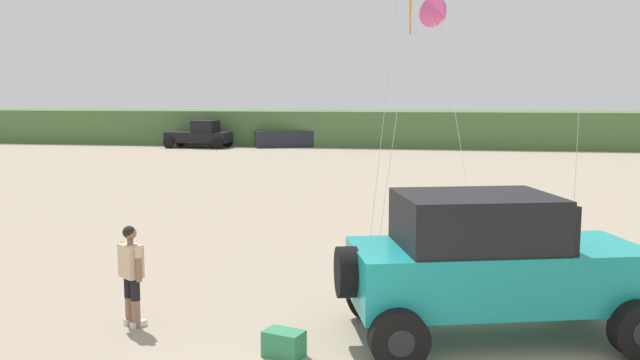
{
  "coord_description": "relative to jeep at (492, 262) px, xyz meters",
  "views": [
    {
      "loc": [
        1.16,
        -6.75,
        3.73
      ],
      "look_at": [
        -0.78,
        4.27,
        2.31
      ],
      "focal_mm": 37.26,
      "sensor_mm": 36.0,
      "label": 1
    }
  ],
  "objects": [
    {
      "name": "dune_ridge",
      "position": [
        -0.48,
        41.47,
        0.1
      ],
      "size": [
        90.0,
        8.66,
        2.6
      ],
      "primitive_type": "cube",
      "color": "#4C703D",
      "rests_on": "ground_plane"
    },
    {
      "name": "jeep",
      "position": [
        0.0,
        0.0,
        0.0
      ],
      "size": [
        5.02,
        3.48,
        2.26
      ],
      "color": "teal",
      "rests_on": "ground_plane"
    },
    {
      "name": "person_watching",
      "position": [
        -5.7,
        -0.48,
        -0.26
      ],
      "size": [
        0.52,
        0.46,
        1.67
      ],
      "color": "#8C664C",
      "rests_on": "ground_plane"
    },
    {
      "name": "cooler_box",
      "position": [
        -2.98,
        -1.3,
        -1.01
      ],
      "size": [
        0.64,
        0.51,
        0.38
      ],
      "primitive_type": "cube",
      "rotation": [
        0.0,
        0.0,
        -0.3
      ],
      "color": "#2D7F51",
      "rests_on": "ground_plane"
    },
    {
      "name": "distant_pickup",
      "position": [
        -17.79,
        35.63,
        -0.26
      ],
      "size": [
        4.65,
        2.47,
        1.98
      ],
      "color": "black",
      "rests_on": "ground_plane"
    },
    {
      "name": "distant_sedan",
      "position": [
        -11.94,
        37.25,
        -0.6
      ],
      "size": [
        4.53,
        2.98,
        1.2
      ],
      "primitive_type": "cube",
      "rotation": [
        0.0,
        0.0,
        0.33
      ],
      "color": "#1E232D",
      "rests_on": "ground_plane"
    },
    {
      "name": "kite_black_sled",
      "position": [
        -0.88,
        13.4,
        5.3
      ],
      "size": [
        1.93,
        5.67,
        7.21
      ],
      "color": "#E04C93",
      "rests_on": "ground_plane"
    }
  ]
}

